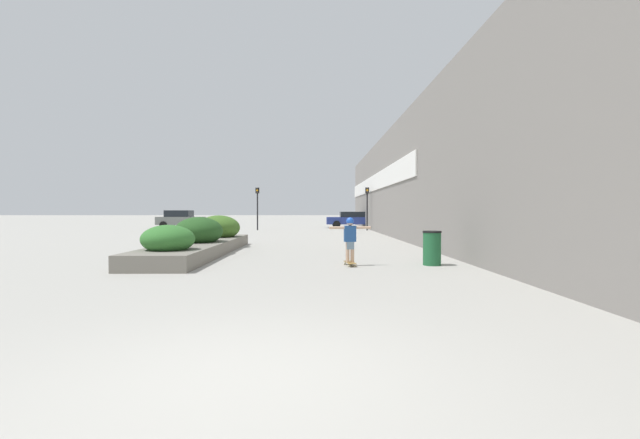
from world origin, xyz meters
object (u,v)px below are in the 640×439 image
car_center_right (352,219)px  car_center_left (180,219)px  traffic_light_right (367,201)px  car_leftmost (426,218)px  skateboarder (350,235)px  trash_bin (432,248)px  skateboard (350,263)px  traffic_light_left (257,201)px

car_center_right → car_center_left: bearing=93.6°
traffic_light_right → car_leftmost: bearing=44.7°
skateboarder → car_center_right: car_center_right is taller
car_leftmost → traffic_light_right: size_ratio=1.22×
car_center_right → car_leftmost: bearing=-80.9°
trash_bin → traffic_light_right: (0.79, 21.34, 1.81)m
skateboard → traffic_light_left: bearing=96.9°
skateboarder → traffic_light_right: traffic_light_right is taller
skateboarder → traffic_light_left: bearing=96.9°
skateboarder → car_center_right: bearing=77.6°
traffic_light_right → skateboard: bearing=-98.2°
traffic_light_left → skateboarder: bearing=-75.9°
skateboard → skateboarder: bearing=89.9°
car_center_right → trash_bin: bearing=179.8°
skateboard → skateboarder: 0.77m
skateboarder → car_center_left: (-12.68, 25.49, -0.03)m
skateboarder → traffic_light_right: size_ratio=0.37×
skateboard → trash_bin: size_ratio=0.83×
skateboard → car_center_left: bearing=109.2°
skateboard → traffic_light_right: 21.74m
skateboarder → traffic_light_right: 21.68m
car_center_left → traffic_light_left: bearing=63.1°
skateboarder → traffic_light_left: traffic_light_left is taller
skateboarder → traffic_light_left: size_ratio=0.37×
skateboarder → car_center_left: size_ratio=0.33×
trash_bin → car_leftmost: bearing=75.7°
car_leftmost → car_center_right: (-6.93, -1.11, -0.06)m
car_center_left → car_center_right: 15.08m
traffic_light_left → car_center_left: bearing=153.1°
skateboard → skateboarder: size_ratio=0.64×
skateboard → traffic_light_right: (3.08, 21.41, 2.21)m
trash_bin → car_center_right: size_ratio=0.21×
trash_bin → car_center_right: (0.07, 26.37, 0.29)m
car_leftmost → car_center_left: car_leftmost is taller
skateboarder → car_center_right: 26.55m
skateboard → car_center_left: (-12.68, 25.49, 0.74)m
car_center_left → skateboarder: bearing=26.5°
car_center_left → skateboard: bearing=26.5°
car_center_right → skateboarder: bearing=174.9°
car_leftmost → traffic_light_right: 8.86m
car_leftmost → car_center_left: bearing=95.4°
traffic_light_left → traffic_light_right: 8.59m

